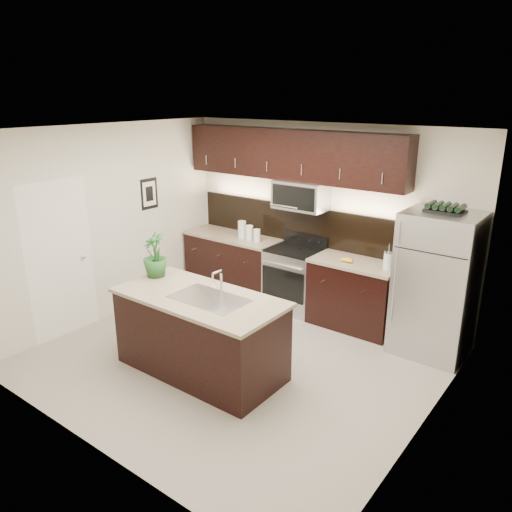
{
  "coord_description": "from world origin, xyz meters",
  "views": [
    {
      "loc": [
        3.44,
        -4.13,
        3.08
      ],
      "look_at": [
        -0.1,
        0.55,
        1.15
      ],
      "focal_mm": 35.0,
      "sensor_mm": 36.0,
      "label": 1
    }
  ],
  "objects": [
    {
      "name": "ground",
      "position": [
        0.0,
        0.0,
        0.0
      ],
      "size": [
        4.5,
        4.5,
        0.0
      ],
      "primitive_type": "plane",
      "color": "gray",
      "rests_on": "ground"
    },
    {
      "name": "plant",
      "position": [
        -1.0,
        -0.29,
        1.21
      ],
      "size": [
        0.37,
        0.37,
        0.54
      ],
      "primitive_type": "imported",
      "rotation": [
        0.0,
        0.0,
        -0.27
      ],
      "color": "#205020",
      "rests_on": "island"
    },
    {
      "name": "counter_run",
      "position": [
        -0.46,
        1.69,
        0.47
      ],
      "size": [
        3.51,
        0.65,
        0.94
      ],
      "color": "black",
      "rests_on": "ground"
    },
    {
      "name": "sink_faucet",
      "position": [
        0.0,
        -0.42,
        0.96
      ],
      "size": [
        0.84,
        0.5,
        0.28
      ],
      "color": "silver",
      "rests_on": "island"
    },
    {
      "name": "island",
      "position": [
        -0.15,
        -0.43,
        0.47
      ],
      "size": [
        1.96,
        0.96,
        0.94
      ],
      "color": "black",
      "rests_on": "ground"
    },
    {
      "name": "wine_rack",
      "position": [
        1.8,
        1.63,
        1.83
      ],
      "size": [
        0.44,
        0.27,
        0.1
      ],
      "color": "black",
      "rests_on": "refrigerator"
    },
    {
      "name": "refrigerator",
      "position": [
        1.8,
        1.63,
        0.89
      ],
      "size": [
        0.86,
        0.77,
        1.78
      ],
      "primitive_type": "cube",
      "color": "#B2B2B7",
      "rests_on": "ground"
    },
    {
      "name": "canisters",
      "position": [
        -1.08,
        1.64,
        1.06
      ],
      "size": [
        0.41,
        0.12,
        0.27
      ],
      "rotation": [
        0.0,
        0.0,
        -0.04
      ],
      "color": "silver",
      "rests_on": "counter_run"
    },
    {
      "name": "room_walls",
      "position": [
        -0.11,
        -0.04,
        1.7
      ],
      "size": [
        4.52,
        4.02,
        2.71
      ],
      "color": "beige",
      "rests_on": "ground"
    },
    {
      "name": "upper_fixtures",
      "position": [
        -0.43,
        1.84,
        2.14
      ],
      "size": [
        3.49,
        0.4,
        1.66
      ],
      "color": "black",
      "rests_on": "counter_run"
    },
    {
      "name": "french_press",
      "position": [
        1.17,
        1.64,
        1.06
      ],
      "size": [
        0.11,
        0.11,
        0.33
      ],
      "rotation": [
        0.0,
        0.0,
        0.05
      ],
      "color": "silver",
      "rests_on": "counter_run"
    },
    {
      "name": "bananas",
      "position": [
        0.58,
        1.61,
        0.97
      ],
      "size": [
        0.18,
        0.14,
        0.05
      ],
      "primitive_type": "ellipsoid",
      "rotation": [
        0.0,
        0.0,
        -0.01
      ],
      "color": "gold",
      "rests_on": "counter_run"
    }
  ]
}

